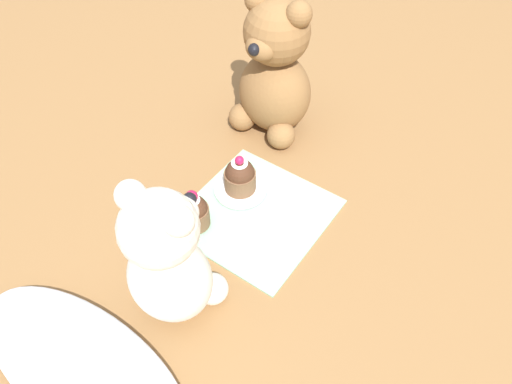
# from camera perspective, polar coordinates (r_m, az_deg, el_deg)

# --- Properties ---
(ground_plane) EXTENTS (4.00, 4.00, 0.00)m
(ground_plane) POSITION_cam_1_polar(r_m,az_deg,el_deg) (0.80, 0.00, -2.65)
(ground_plane) COLOR olive
(knitted_placemat) EXTENTS (0.21, 0.22, 0.01)m
(knitted_placemat) POSITION_cam_1_polar(r_m,az_deg,el_deg) (0.80, 0.00, -2.52)
(knitted_placemat) COLOR #8EBC99
(knitted_placemat) RESTS_ON ground_plane
(tulle_cloth) EXTENTS (0.34, 0.14, 0.03)m
(tulle_cloth) POSITION_cam_1_polar(r_m,az_deg,el_deg) (0.69, -19.33, -18.12)
(tulle_cloth) COLOR silver
(tulle_cloth) RESTS_ON ground_plane
(teddy_bear_cream) EXTENTS (0.12, 0.12, 0.23)m
(teddy_bear_cream) POSITION_cam_1_polar(r_m,az_deg,el_deg) (0.64, -9.99, -7.62)
(teddy_bear_cream) COLOR silver
(teddy_bear_cream) RESTS_ON ground_plane
(teddy_bear_tan) EXTENTS (0.14, 0.13, 0.26)m
(teddy_bear_tan) POSITION_cam_1_polar(r_m,az_deg,el_deg) (0.89, 2.11, 13.48)
(teddy_bear_tan) COLOR olive
(teddy_bear_tan) RESTS_ON ground_plane
(cupcake_near_cream_bear) EXTENTS (0.05, 0.05, 0.07)m
(cupcake_near_cream_bear) POSITION_cam_1_polar(r_m,az_deg,el_deg) (0.77, -7.12, -2.24)
(cupcake_near_cream_bear) COLOR brown
(cupcake_near_cream_bear) RESTS_ON knitted_placemat
(saucer_plate) EXTENTS (0.09, 0.09, 0.01)m
(saucer_plate) POSITION_cam_1_polar(r_m,az_deg,el_deg) (0.83, -1.80, 0.39)
(saucer_plate) COLOR white
(saucer_plate) RESTS_ON knitted_placemat
(cupcake_near_tan_bear) EXTENTS (0.05, 0.05, 0.07)m
(cupcake_near_tan_bear) POSITION_cam_1_polar(r_m,az_deg,el_deg) (0.81, -1.85, 1.81)
(cupcake_near_tan_bear) COLOR brown
(cupcake_near_tan_bear) RESTS_ON saucer_plate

